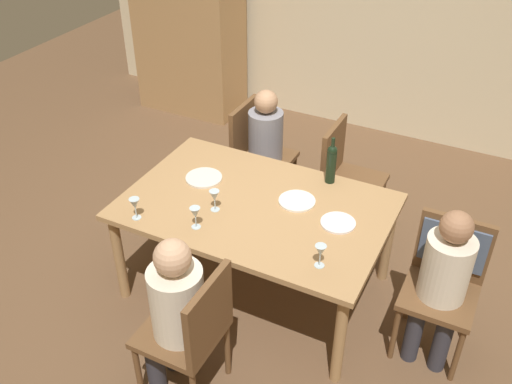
# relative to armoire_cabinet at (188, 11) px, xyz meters

# --- Properties ---
(ground_plane) EXTENTS (10.00, 10.00, 0.00)m
(ground_plane) POSITION_rel_armoire_cabinet_xyz_m (1.97, -2.32, -1.10)
(ground_plane) COLOR brown
(rear_room_partition) EXTENTS (6.40, 0.12, 2.70)m
(rear_room_partition) POSITION_rel_armoire_cabinet_xyz_m (1.97, 0.45, 0.25)
(rear_room_partition) COLOR beige
(rear_room_partition) RESTS_ON ground_plane
(armoire_cabinet) EXTENTS (1.18, 0.62, 2.18)m
(armoire_cabinet) POSITION_rel_armoire_cabinet_xyz_m (0.00, 0.00, 0.00)
(armoire_cabinet) COLOR #A87F51
(armoire_cabinet) RESTS_ON ground_plane
(dining_table) EXTENTS (1.74, 1.15, 0.74)m
(dining_table) POSITION_rel_armoire_cabinet_xyz_m (1.97, -2.32, -0.43)
(dining_table) COLOR #A87F51
(dining_table) RESTS_ON ground_plane
(chair_near) EXTENTS (0.44, 0.44, 0.92)m
(chair_near) POSITION_rel_armoire_cabinet_xyz_m (2.06, -3.28, -0.56)
(chair_near) COLOR brown
(chair_near) RESTS_ON ground_plane
(chair_far_left) EXTENTS (0.44, 0.44, 0.92)m
(chair_far_left) POSITION_rel_armoire_cabinet_xyz_m (1.49, -1.37, -0.56)
(chair_far_left) COLOR brown
(chair_far_left) RESTS_ON ground_plane
(chair_right_end) EXTENTS (0.44, 0.46, 0.92)m
(chair_right_end) POSITION_rel_armoire_cabinet_xyz_m (3.22, -2.20, -0.50)
(chair_right_end) COLOR brown
(chair_right_end) RESTS_ON ground_plane
(chair_far_right) EXTENTS (0.44, 0.44, 0.92)m
(chair_far_right) POSITION_rel_armoire_cabinet_xyz_m (2.28, -1.37, -0.56)
(chair_far_right) COLOR brown
(chair_far_right) RESTS_ON ground_plane
(person_woman_host) EXTENTS (0.35, 0.30, 1.13)m
(person_woman_host) POSITION_rel_armoire_cabinet_xyz_m (1.95, -3.28, -0.44)
(person_woman_host) COLOR #33333D
(person_woman_host) RESTS_ON ground_plane
(person_man_bearded) EXTENTS (0.33, 0.28, 1.08)m
(person_man_bearded) POSITION_rel_armoire_cabinet_xyz_m (1.60, -1.37, -0.47)
(person_man_bearded) COLOR #33333D
(person_man_bearded) RESTS_ON ground_plane
(person_man_guest) EXTENTS (0.29, 0.33, 1.09)m
(person_man_guest) POSITION_rel_armoire_cabinet_xyz_m (3.22, -2.35, -0.46)
(person_man_guest) COLOR #33333D
(person_man_guest) RESTS_ON ground_plane
(wine_bottle_tall_green) EXTENTS (0.07, 0.07, 0.35)m
(wine_bottle_tall_green) POSITION_rel_armoire_cabinet_xyz_m (2.31, -1.85, -0.20)
(wine_bottle_tall_green) COLOR black
(wine_bottle_tall_green) RESTS_ON dining_table
(wine_glass_near_left) EXTENTS (0.07, 0.07, 0.15)m
(wine_glass_near_left) POSITION_rel_armoire_cabinet_xyz_m (1.35, -2.80, -0.25)
(wine_glass_near_left) COLOR silver
(wine_glass_near_left) RESTS_ON dining_table
(wine_glass_centre) EXTENTS (0.07, 0.07, 0.15)m
(wine_glass_centre) POSITION_rel_armoire_cabinet_xyz_m (2.57, -2.70, -0.25)
(wine_glass_centre) COLOR silver
(wine_glass_centre) RESTS_ON dining_table
(wine_glass_near_right) EXTENTS (0.07, 0.07, 0.15)m
(wine_glass_near_right) POSITION_rel_armoire_cabinet_xyz_m (1.76, -2.50, -0.25)
(wine_glass_near_right) COLOR silver
(wine_glass_near_right) RESTS_ON dining_table
(wine_glass_far) EXTENTS (0.07, 0.07, 0.15)m
(wine_glass_far) POSITION_rel_armoire_cabinet_xyz_m (1.74, -2.71, -0.25)
(wine_glass_far) COLOR silver
(wine_glass_far) RESTS_ON dining_table
(dinner_plate_host) EXTENTS (0.25, 0.25, 0.01)m
(dinner_plate_host) POSITION_rel_armoire_cabinet_xyz_m (2.20, -2.18, -0.35)
(dinner_plate_host) COLOR white
(dinner_plate_host) RESTS_ON dining_table
(dinner_plate_guest_left) EXTENTS (0.22, 0.22, 0.01)m
(dinner_plate_guest_left) POSITION_rel_armoire_cabinet_xyz_m (2.53, -2.28, -0.35)
(dinner_plate_guest_left) COLOR white
(dinner_plate_guest_left) RESTS_ON dining_table
(dinner_plate_guest_right) EXTENTS (0.26, 0.26, 0.01)m
(dinner_plate_guest_right) POSITION_rel_armoire_cabinet_xyz_m (1.50, -2.21, -0.35)
(dinner_plate_guest_right) COLOR silver
(dinner_plate_guest_right) RESTS_ON dining_table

